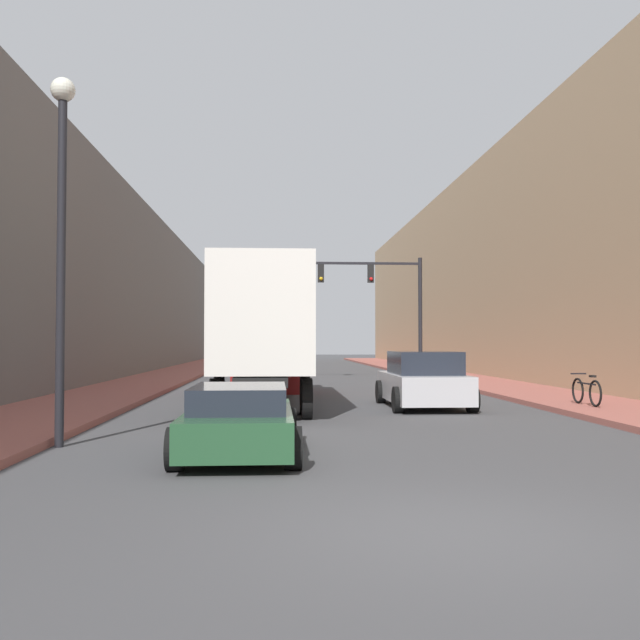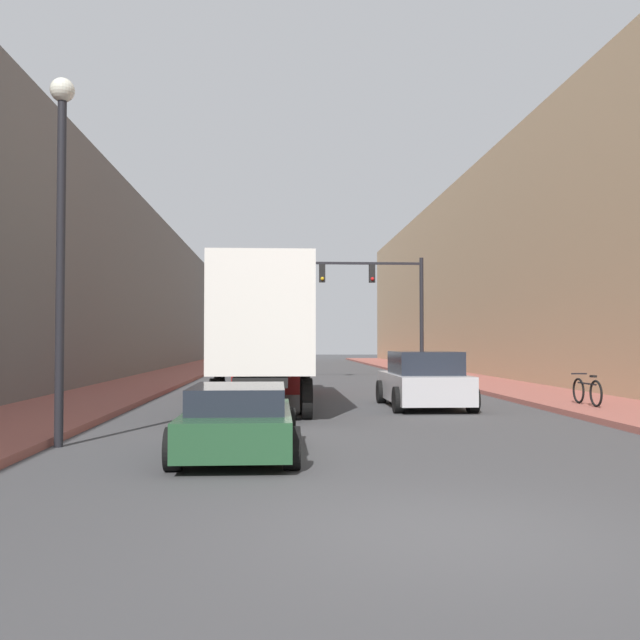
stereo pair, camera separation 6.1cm
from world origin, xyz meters
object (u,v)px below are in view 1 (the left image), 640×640
sedan_car (240,420)px  parked_bicycle (586,391)px  suv_car (423,381)px  street_lamp (62,208)px  semi_truck (264,330)px  traffic_signal_gantry (383,294)px

sedan_car → parked_bicycle: bearing=37.8°
sedan_car → suv_car: bearing=59.7°
street_lamp → sedan_car: bearing=-17.7°
parked_bicycle → street_lamp: bearing=-154.1°
semi_truck → sedan_car: 10.21m
traffic_signal_gantry → parked_bicycle: traffic_signal_gantry is taller
traffic_signal_gantry → street_lamp: (-9.20, -22.15, 0.00)m
semi_truck → sedan_car: (-0.25, -10.07, -1.68)m
sedan_car → suv_car: 9.55m
sedan_car → traffic_signal_gantry: bearing=75.7°
sedan_car → street_lamp: 5.06m
sedan_car → suv_car: (4.82, 8.24, 0.19)m
traffic_signal_gantry → street_lamp: street_lamp is taller
sedan_car → street_lamp: street_lamp is taller
traffic_signal_gantry → parked_bicycle: size_ratio=4.15×
suv_car → semi_truck: bearing=158.2°
sedan_car → parked_bicycle: 11.52m
semi_truck → parked_bicycle: semi_truck is taller
semi_truck → parked_bicycle: size_ratio=6.50×
semi_truck → parked_bicycle: 9.51m
street_lamp → parked_bicycle: bearing=25.9°
street_lamp → parked_bicycle: (12.37, 6.01, -3.76)m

